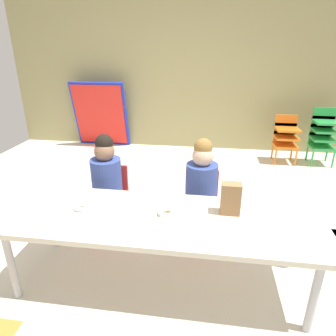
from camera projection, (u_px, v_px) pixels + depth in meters
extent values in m
cube|color=silver|center=(161.00, 229.00, 2.80)|extent=(5.78, 5.12, 0.02)
cube|color=gray|center=(259.00, 236.00, 2.68)|extent=(0.43, 0.43, 0.00)
cube|color=silver|center=(249.00, 192.00, 3.51)|extent=(0.43, 0.43, 0.00)
cube|color=silver|center=(25.00, 164.00, 4.33)|extent=(0.43, 0.43, 0.00)
cube|color=tan|center=(187.00, 68.00, 4.66)|extent=(5.78, 0.10, 2.56)
cube|color=beige|center=(160.00, 219.00, 1.98)|extent=(2.04, 0.69, 0.04)
cylinder|color=#B2B2B7|center=(12.00, 266.00, 1.95)|extent=(0.05, 0.05, 0.51)
cylinder|color=#B2B2B7|center=(314.00, 298.00, 1.70)|extent=(0.05, 0.05, 0.51)
cylinder|color=#B2B2B7|center=(54.00, 220.00, 2.47)|extent=(0.05, 0.05, 0.51)
cylinder|color=#B2B2B7|center=(290.00, 239.00, 2.22)|extent=(0.05, 0.05, 0.51)
cube|color=red|center=(109.00, 202.00, 2.66)|extent=(0.32, 0.30, 0.03)
cube|color=red|center=(113.00, 180.00, 2.74)|extent=(0.29, 0.02, 0.30)
cylinder|color=#384C99|center=(107.00, 180.00, 2.57)|extent=(0.34, 0.34, 0.38)
sphere|color=#8C664C|center=(104.00, 151.00, 2.47)|extent=(0.17, 0.17, 0.17)
sphere|color=black|center=(104.00, 143.00, 2.46)|extent=(0.15, 0.15, 0.15)
cylinder|color=red|center=(90.00, 223.00, 2.61)|extent=(0.02, 0.02, 0.28)
cylinder|color=red|center=(121.00, 226.00, 2.57)|extent=(0.02, 0.02, 0.28)
cylinder|color=red|center=(100.00, 208.00, 2.85)|extent=(0.02, 0.02, 0.28)
cylinder|color=red|center=(129.00, 210.00, 2.81)|extent=(0.02, 0.02, 0.28)
cube|color=red|center=(200.00, 209.00, 2.55)|extent=(0.32, 0.30, 0.03)
cube|color=red|center=(202.00, 185.00, 2.63)|extent=(0.29, 0.02, 0.30)
cylinder|color=#384C99|center=(201.00, 186.00, 2.46)|extent=(0.34, 0.34, 0.38)
sphere|color=beige|center=(203.00, 156.00, 2.37)|extent=(0.17, 0.17, 0.17)
sphere|color=olive|center=(203.00, 147.00, 2.35)|extent=(0.15, 0.15, 0.15)
cylinder|color=red|center=(182.00, 231.00, 2.50)|extent=(0.02, 0.02, 0.28)
cylinder|color=red|center=(216.00, 233.00, 2.47)|extent=(0.02, 0.02, 0.28)
cylinder|color=red|center=(185.00, 215.00, 2.74)|extent=(0.02, 0.02, 0.28)
cylinder|color=red|center=(216.00, 217.00, 2.71)|extent=(0.02, 0.02, 0.28)
cube|color=orange|center=(285.00, 145.00, 4.31)|extent=(0.32, 0.30, 0.03)
cube|color=orange|center=(284.00, 137.00, 4.41)|extent=(0.30, 0.02, 0.18)
cube|color=orange|center=(286.00, 137.00, 4.27)|extent=(0.32, 0.30, 0.03)
cube|color=orange|center=(285.00, 129.00, 4.36)|extent=(0.30, 0.02, 0.18)
cube|color=orange|center=(288.00, 129.00, 4.22)|extent=(0.32, 0.30, 0.03)
cube|color=orange|center=(286.00, 121.00, 4.32)|extent=(0.30, 0.02, 0.18)
cylinder|color=orange|center=(276.00, 156.00, 4.26)|extent=(0.02, 0.02, 0.26)
cylinder|color=orange|center=(296.00, 157.00, 4.22)|extent=(0.02, 0.02, 0.26)
cylinder|color=orange|center=(272.00, 150.00, 4.50)|extent=(0.02, 0.02, 0.26)
cylinder|color=orange|center=(292.00, 151.00, 4.46)|extent=(0.02, 0.02, 0.26)
cube|color=green|center=(322.00, 147.00, 4.25)|extent=(0.32, 0.30, 0.03)
cube|color=green|center=(320.00, 138.00, 4.34)|extent=(0.30, 0.02, 0.18)
cube|color=green|center=(323.00, 139.00, 4.20)|extent=(0.32, 0.30, 0.03)
cube|color=green|center=(321.00, 130.00, 4.30)|extent=(0.30, 0.02, 0.18)
cube|color=green|center=(325.00, 131.00, 4.16)|extent=(0.32, 0.30, 0.03)
cube|color=green|center=(323.00, 122.00, 4.25)|extent=(0.30, 0.02, 0.18)
cube|color=green|center=(327.00, 122.00, 4.11)|extent=(0.32, 0.30, 0.03)
cube|color=green|center=(324.00, 114.00, 4.20)|extent=(0.30, 0.02, 0.18)
cylinder|color=green|center=(312.00, 158.00, 4.20)|extent=(0.02, 0.02, 0.26)
cylinder|color=green|center=(333.00, 159.00, 4.16)|extent=(0.02, 0.02, 0.26)
cylinder|color=green|center=(307.00, 152.00, 4.43)|extent=(0.02, 0.02, 0.26)
cylinder|color=green|center=(327.00, 153.00, 4.40)|extent=(0.02, 0.02, 0.26)
cube|color=#1E33BF|center=(101.00, 115.00, 4.95)|extent=(0.90, 0.28, 1.09)
cube|color=red|center=(100.00, 115.00, 4.92)|extent=(0.83, 0.23, 0.99)
cube|color=#9E754C|center=(231.00, 199.00, 1.98)|extent=(0.13, 0.09, 0.22)
cylinder|color=white|center=(81.00, 209.00, 2.05)|extent=(0.18, 0.18, 0.01)
cylinder|color=white|center=(165.00, 224.00, 1.88)|extent=(0.18, 0.18, 0.01)
torus|color=white|center=(81.00, 207.00, 2.05)|extent=(0.10, 0.10, 0.03)
torus|color=white|center=(166.00, 212.00, 1.99)|extent=(0.12, 0.12, 0.03)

